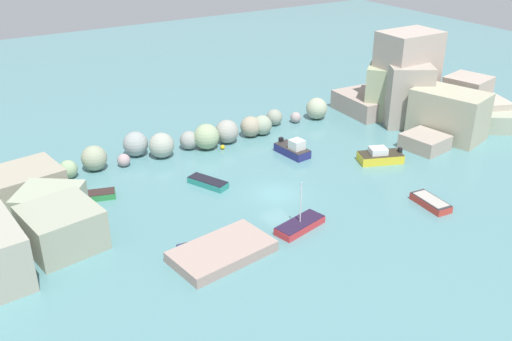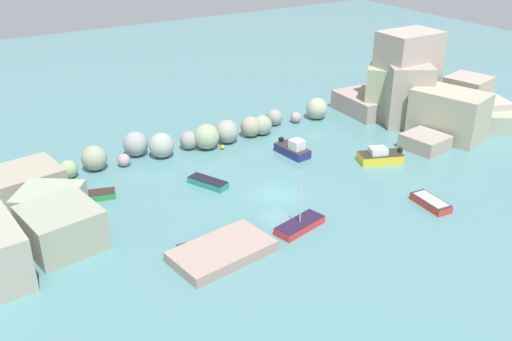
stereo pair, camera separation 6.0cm
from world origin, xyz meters
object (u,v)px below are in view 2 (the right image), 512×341
Objects in this scene: moored_boat_1 at (293,149)px; moored_boat_2 at (380,156)px; moored_boat_3 at (300,225)px; moored_boat_6 at (431,202)px; moored_boat_4 at (93,196)px; stone_dock at (222,251)px; moored_boat_0 at (188,254)px; moored_boat_5 at (208,182)px; channel_buoy at (223,147)px.

moored_boat_2 is at bearing 41.30° from moored_boat_1.
moored_boat_3 is 12.55m from moored_boat_6.
moored_boat_3 reaches higher than moored_boat_2.
moored_boat_6 is at bearing 162.83° from moored_boat_4.
stone_dock is 1.96× the size of moored_boat_6.
moored_boat_0 is 0.57× the size of moored_boat_3.
moored_boat_6 reaches higher than moored_boat_4.
moored_boat_2 is 1.17× the size of moored_boat_5.
moored_boat_6 is at bearing -27.26° from moored_boat_3.
channel_buoy is at bearing -21.15° from moored_boat_2.
channel_buoy is 7.77m from moored_boat_1.
channel_buoy is at bearing 151.85° from moored_boat_0.
moored_boat_1 is (15.55, 12.69, 0.22)m from stone_dock.
channel_buoy is at bearing -149.70° from moored_boat_4.
moored_boat_6 is at bearing 8.57° from moored_boat_1.
moored_boat_0 is 0.64× the size of moored_boat_4.
moored_boat_0 is at bearing -95.84° from moored_boat_6.
moored_boat_2 is (6.70, -6.16, -0.05)m from moored_boat_1.
channel_buoy is 22.99m from moored_boat_6.
moored_boat_4 is at bearing 119.17° from moored_boat_3.
stone_dock is 20.51m from channel_buoy.
stone_dock is at bearing -93.33° from moored_boat_6.
moored_boat_2 is at bearing 9.85° from moored_boat_3.
moored_boat_2 is at bearing -178.57° from moored_boat_4.
moored_boat_5 is (4.53, 11.12, -0.11)m from stone_dock.
moored_boat_0 is 0.65× the size of moored_boat_5.
stone_dock is 1.82× the size of moored_boat_1.
moored_boat_2 is 1.26× the size of moored_boat_6.
moored_boat_2 is 1.14× the size of moored_boat_4.
moored_boat_3 is at bearing -98.82° from moored_boat_6.
moored_boat_0 is 0.65× the size of moored_boat_1.
moored_boat_3 reaches higher than moored_boat_5.
stone_dock is 20.07m from moored_boat_1.
moored_boat_0 is (-2.23, 1.31, -0.17)m from stone_dock.
moored_boat_0 is 0.56× the size of moored_boat_2.
moored_boat_1 is (17.78, 11.38, 0.39)m from moored_boat_0.
moored_boat_5 is at bearing 7.10° from moored_boat_2.
moored_boat_6 is at bearing 87.06° from moored_boat_0.
moored_boat_2 is (12.37, -11.45, 0.36)m from channel_buoy.
moored_boat_0 is (-12.10, -16.67, 0.02)m from channel_buoy.
moored_boat_1 is 9.10m from moored_boat_2.
moored_boat_1 is at bearing -167.37° from moored_boat_4.
channel_buoy is at bearing -62.58° from moored_boat_5.
moored_boat_1 reaches higher than stone_dock.
stone_dock is 2.79× the size of moored_boat_0.
moored_boat_3 is at bearing 170.11° from moored_boat_5.
moored_boat_3 is (9.66, -1.17, 0.09)m from moored_boat_0.
moored_boat_3 is 1.12× the size of moored_boat_4.
moored_boat_1 is 0.98× the size of moored_boat_4.
moored_boat_1 is 14.95m from moored_boat_3.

